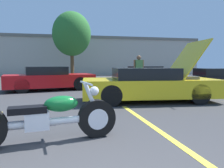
# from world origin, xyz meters

# --- Properties ---
(parking_stripe_middle) EXTENTS (0.12, 5.60, 0.01)m
(parking_stripe_middle) POSITION_xyz_m (1.41, 1.70, 0.00)
(parking_stripe_middle) COLOR yellow
(parking_stripe_middle) RESTS_ON ground
(far_building) EXTENTS (32.00, 4.20, 4.40)m
(far_building) POSITION_xyz_m (0.00, 24.66, 2.34)
(far_building) COLOR #B2AD9E
(far_building) RESTS_ON ground
(tree_background) EXTENTS (3.44, 3.44, 5.95)m
(tree_background) POSITION_xyz_m (0.51, 18.63, 3.96)
(tree_background) COLOR brown
(tree_background) RESTS_ON ground
(motorcycle) EXTENTS (2.35, 0.72, 0.96)m
(motorcycle) POSITION_xyz_m (-0.62, 1.89, 0.39)
(motorcycle) COLOR black
(motorcycle) RESTS_ON ground
(show_car_hood_open) EXTENTS (4.65, 2.34, 2.05)m
(show_car_hood_open) POSITION_xyz_m (2.55, 5.28, 0.57)
(show_car_hood_open) COLOR yellow
(show_car_hood_open) RESTS_ON ground
(parked_car_mid_right_row) EXTENTS (4.42, 2.20, 1.11)m
(parked_car_mid_right_row) POSITION_xyz_m (5.26, 12.36, 0.54)
(parked_car_mid_right_row) COLOR red
(parked_car_mid_right_row) RESTS_ON ground
(parked_car_mid_left_row) EXTENTS (4.38, 2.48, 1.14)m
(parked_car_mid_left_row) POSITION_xyz_m (-0.99, 9.33, 0.55)
(parked_car_mid_left_row) COLOR red
(parked_car_mid_left_row) RESTS_ON ground
(parked_car_right_row) EXTENTS (4.44, 2.53, 1.05)m
(parked_car_right_row) POSITION_xyz_m (7.21, 7.62, 0.52)
(parked_car_right_row) COLOR black
(parked_car_right_row) RESTS_ON ground
(spectator_by_show_car) EXTENTS (0.52, 0.22, 1.69)m
(spectator_by_show_car) POSITION_xyz_m (3.31, 8.55, 1.00)
(spectator_by_show_car) COLOR brown
(spectator_by_show_car) RESTS_ON ground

